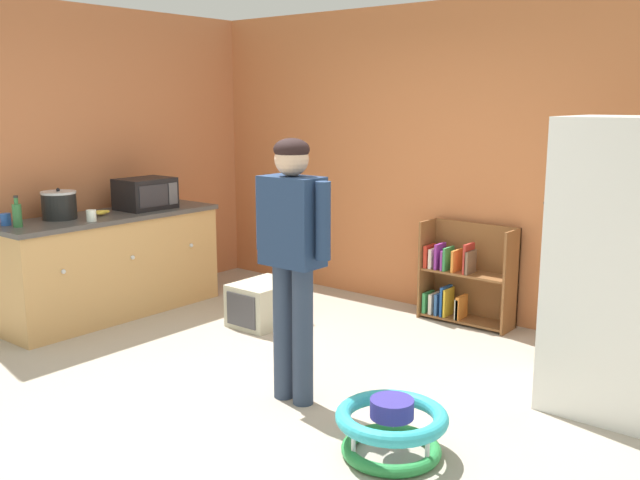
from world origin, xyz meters
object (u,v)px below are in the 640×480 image
at_px(refrigerator, 619,267).
at_px(banana_bunch, 102,212).
at_px(kitchen_counter, 111,264).
at_px(green_glass_bottle, 17,214).
at_px(blue_cup, 6,219).
at_px(microwave, 145,194).
at_px(standing_person, 292,246).
at_px(crock_pot, 59,205).
at_px(green_cup, 174,199).
at_px(baby_walker, 392,428).
at_px(white_cup, 91,216).
at_px(bookshelf, 463,280).
at_px(pet_carrier, 264,303).

bearing_deg(refrigerator, banana_bunch, -167.98).
height_order(kitchen_counter, green_glass_bottle, green_glass_bottle).
bearing_deg(blue_cup, refrigerator, 21.08).
relative_size(microwave, blue_cup, 5.05).
relative_size(kitchen_counter, standing_person, 1.20).
height_order(refrigerator, blue_cup, refrigerator).
xyz_separation_m(crock_pot, green_cup, (0.05, 1.16, -0.07)).
bearing_deg(blue_cup, crock_pot, 82.64).
distance_m(baby_walker, white_cup, 3.23).
relative_size(refrigerator, green_glass_bottle, 7.24).
height_order(baby_walker, white_cup, white_cup).
relative_size(baby_walker, microwave, 1.26).
bearing_deg(kitchen_counter, bookshelf, 35.14).
bearing_deg(blue_cup, baby_walker, 3.99).
xyz_separation_m(bookshelf, white_cup, (-2.30, -2.07, 0.58)).
bearing_deg(bookshelf, microwave, -151.24).
height_order(refrigerator, banana_bunch, refrigerator).
height_order(refrigerator, standing_person, refrigerator).
xyz_separation_m(crock_pot, white_cup, (0.31, 0.10, -0.07)).
distance_m(kitchen_counter, baby_walker, 3.40).
bearing_deg(green_glass_bottle, bookshelf, 45.76).
xyz_separation_m(refrigerator, banana_bunch, (-4.01, -0.85, 0.04)).
xyz_separation_m(baby_walker, white_cup, (-3.12, 0.29, 0.79)).
bearing_deg(green_cup, banana_bunch, -85.53).
xyz_separation_m(microwave, blue_cup, (-0.16, -1.23, -0.09)).
distance_m(kitchen_counter, refrigerator, 4.14).
xyz_separation_m(green_glass_bottle, white_cup, (0.22, 0.51, -0.05)).
relative_size(microwave, green_cup, 5.05).
height_order(bookshelf, microwave, microwave).
height_order(bookshelf, white_cup, white_cup).
bearing_deg(microwave, green_cup, 98.00).
height_order(standing_person, baby_walker, standing_person).
bearing_deg(green_cup, pet_carrier, -5.48).
bearing_deg(refrigerator, baby_walker, -117.17).
distance_m(bookshelf, pet_carrier, 1.71).
bearing_deg(pet_carrier, microwave, -168.98).
xyz_separation_m(bookshelf, baby_walker, (0.82, -2.36, -0.20)).
relative_size(kitchen_counter, microwave, 4.14).
height_order(kitchen_counter, standing_person, standing_person).
bearing_deg(banana_bunch, refrigerator, 12.02).
relative_size(refrigerator, banana_bunch, 11.42).
xyz_separation_m(refrigerator, standing_person, (-1.58, -1.16, 0.11)).
bearing_deg(green_glass_bottle, baby_walker, 3.79).
bearing_deg(white_cup, microwave, 106.26).
height_order(baby_walker, banana_bunch, banana_bunch).
xyz_separation_m(standing_person, pet_carrier, (-1.22, 1.02, -0.82)).
relative_size(bookshelf, banana_bunch, 5.45).
height_order(banana_bunch, white_cup, white_cup).
xyz_separation_m(banana_bunch, white_cup, (0.19, -0.23, 0.02)).
relative_size(standing_person, microwave, 3.44).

